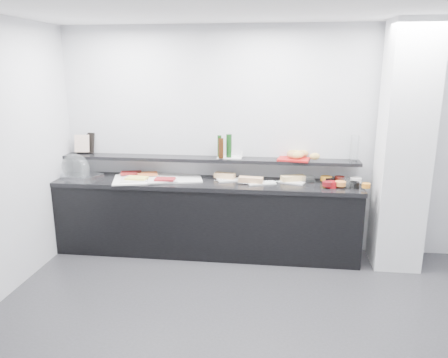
# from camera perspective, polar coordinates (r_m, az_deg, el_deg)

# --- Properties ---
(ground) EXTENTS (5.00, 5.00, 0.00)m
(ground) POSITION_cam_1_polar(r_m,az_deg,el_deg) (3.93, 4.13, -19.99)
(ground) COLOR #2D2D30
(ground) RESTS_ON ground
(back_wall) EXTENTS (5.00, 0.02, 2.70)m
(back_wall) POSITION_cam_1_polar(r_m,az_deg,el_deg) (5.31, 5.59, 4.99)
(back_wall) COLOR silver
(back_wall) RESTS_ON ground
(column) EXTENTS (0.50, 0.50, 2.70)m
(column) POSITION_cam_1_polar(r_m,az_deg,el_deg) (5.15, 22.43, 3.65)
(column) COLOR white
(column) RESTS_ON ground
(buffet_cabinet) EXTENTS (3.60, 0.60, 0.85)m
(buffet_cabinet) POSITION_cam_1_polar(r_m,az_deg,el_deg) (5.32, -2.35, -5.24)
(buffet_cabinet) COLOR black
(buffet_cabinet) RESTS_ON ground
(counter_top) EXTENTS (3.62, 0.62, 0.05)m
(counter_top) POSITION_cam_1_polar(r_m,az_deg,el_deg) (5.19, -2.40, -0.56)
(counter_top) COLOR black
(counter_top) RESTS_ON buffet_cabinet
(wall_shelf) EXTENTS (3.60, 0.25, 0.04)m
(wall_shelf) POSITION_cam_1_polar(r_m,az_deg,el_deg) (5.29, -2.11, 2.59)
(wall_shelf) COLOR black
(wall_shelf) RESTS_ON back_wall
(cloche_base) EXTENTS (0.56, 0.48, 0.04)m
(cloche_base) POSITION_cam_1_polar(r_m,az_deg,el_deg) (5.66, -18.24, 0.47)
(cloche_base) COLOR silver
(cloche_base) RESTS_ON counter_top
(cloche_dome) EXTENTS (0.46, 0.37, 0.34)m
(cloche_dome) POSITION_cam_1_polar(r_m,az_deg,el_deg) (5.61, -18.81, 1.41)
(cloche_dome) COLOR white
(cloche_dome) RESTS_ON cloche_base
(linen_runner) EXTENTS (1.14, 0.75, 0.01)m
(linen_runner) POSITION_cam_1_polar(r_m,az_deg,el_deg) (5.33, -8.64, 0.06)
(linen_runner) COLOR white
(linen_runner) RESTS_ON counter_top
(platter_meat_a) EXTENTS (0.30, 0.25, 0.01)m
(platter_meat_a) POSITION_cam_1_polar(r_m,az_deg,el_deg) (5.53, -12.02, 0.60)
(platter_meat_a) COLOR silver
(platter_meat_a) RESTS_ON linen_runner
(food_meat_a) EXTENTS (0.28, 0.22, 0.02)m
(food_meat_a) POSITION_cam_1_polar(r_m,az_deg,el_deg) (5.53, -12.04, 0.79)
(food_meat_a) COLOR maroon
(food_meat_a) RESTS_ON platter_meat_a
(platter_salmon) EXTENTS (0.34, 0.27, 0.01)m
(platter_salmon) POSITION_cam_1_polar(r_m,az_deg,el_deg) (5.50, -10.08, 0.61)
(platter_salmon) COLOR silver
(platter_salmon) RESTS_ON linen_runner
(food_salmon) EXTENTS (0.28, 0.22, 0.02)m
(food_salmon) POSITION_cam_1_polar(r_m,az_deg,el_deg) (5.45, -9.96, 0.68)
(food_salmon) COLOR #D9622C
(food_salmon) RESTS_ON platter_salmon
(platter_cheese) EXTENTS (0.36, 0.29, 0.01)m
(platter_cheese) POSITION_cam_1_polar(r_m,az_deg,el_deg) (5.26, -11.62, -0.09)
(platter_cheese) COLOR white
(platter_cheese) RESTS_ON linen_runner
(food_cheese) EXTENTS (0.25, 0.17, 0.02)m
(food_cheese) POSITION_cam_1_polar(r_m,az_deg,el_deg) (5.26, -11.34, 0.13)
(food_cheese) COLOR #FBEC61
(food_cheese) RESTS_ON platter_cheese
(platter_meat_b) EXTENTS (0.40, 0.33, 0.01)m
(platter_meat_b) POSITION_cam_1_polar(r_m,az_deg,el_deg) (5.18, -8.08, -0.16)
(platter_meat_b) COLOR white
(platter_meat_b) RESTS_ON linen_runner
(food_meat_b) EXTENTS (0.23, 0.15, 0.02)m
(food_meat_b) POSITION_cam_1_polar(r_m,az_deg,el_deg) (5.15, -7.73, -0.03)
(food_meat_b) COLOR maroon
(food_meat_b) RESTS_ON platter_meat_b
(sandwich_plate_left) EXTENTS (0.43, 0.30, 0.01)m
(sandwich_plate_left) POSITION_cam_1_polar(r_m,az_deg,el_deg) (5.23, 1.27, -0.06)
(sandwich_plate_left) COLOR silver
(sandwich_plate_left) RESTS_ON counter_top
(sandwich_food_left) EXTENTS (0.26, 0.15, 0.06)m
(sandwich_food_left) POSITION_cam_1_polar(r_m,az_deg,el_deg) (5.26, 0.10, 0.47)
(sandwich_food_left) COLOR #E6AF78
(sandwich_food_left) RESTS_ON sandwich_plate_left
(tongs_left) EXTENTS (0.14, 0.08, 0.01)m
(tongs_left) POSITION_cam_1_polar(r_m,az_deg,el_deg) (5.16, -0.44, -0.12)
(tongs_left) COLOR silver
(tongs_left) RESTS_ON sandwich_plate_left
(sandwich_plate_mid) EXTENTS (0.35, 0.24, 0.01)m
(sandwich_plate_mid) POSITION_cam_1_polar(r_m,az_deg,el_deg) (5.09, 4.91, -0.53)
(sandwich_plate_mid) COLOR white
(sandwich_plate_mid) RESTS_ON counter_top
(sandwich_food_mid) EXTENTS (0.29, 0.14, 0.06)m
(sandwich_food_mid) POSITION_cam_1_polar(r_m,az_deg,el_deg) (5.08, 3.52, -0.09)
(sandwich_food_mid) COLOR tan
(sandwich_food_mid) RESTS_ON sandwich_plate_mid
(tongs_mid) EXTENTS (0.16, 0.02, 0.01)m
(tongs_mid) POSITION_cam_1_polar(r_m,az_deg,el_deg) (5.01, 2.57, -0.57)
(tongs_mid) COLOR silver
(tongs_mid) RESTS_ON sandwich_plate_mid
(sandwich_plate_right) EXTENTS (0.32, 0.22, 0.01)m
(sandwich_plate_right) POSITION_cam_1_polar(r_m,az_deg,el_deg) (5.16, 8.82, -0.42)
(sandwich_plate_right) COLOR silver
(sandwich_plate_right) RESTS_ON counter_top
(sandwich_food_right) EXTENTS (0.30, 0.20, 0.06)m
(sandwich_food_right) POSITION_cam_1_polar(r_m,az_deg,el_deg) (5.21, 8.99, 0.12)
(sandwich_food_right) COLOR #DBB573
(sandwich_food_right) RESTS_ON sandwich_plate_right
(tongs_right) EXTENTS (0.16, 0.01, 0.01)m
(tongs_right) POSITION_cam_1_polar(r_m,az_deg,el_deg) (5.12, 6.38, -0.32)
(tongs_right) COLOR silver
(tongs_right) RESTS_ON sandwich_plate_right
(bowl_glass_fruit) EXTENTS (0.20, 0.20, 0.07)m
(bowl_glass_fruit) POSITION_cam_1_polar(r_m,az_deg,el_deg) (5.22, 10.96, -0.04)
(bowl_glass_fruit) COLOR silver
(bowl_glass_fruit) RESTS_ON counter_top
(fill_glass_fruit) EXTENTS (0.15, 0.15, 0.05)m
(fill_glass_fruit) POSITION_cam_1_polar(r_m,az_deg,el_deg) (5.25, 13.21, 0.06)
(fill_glass_fruit) COLOR orange
(fill_glass_fruit) RESTS_ON bowl_glass_fruit
(bowl_black_jam) EXTENTS (0.15, 0.15, 0.07)m
(bowl_black_jam) POSITION_cam_1_polar(r_m,az_deg,el_deg) (5.24, 13.61, -0.14)
(bowl_black_jam) COLOR black
(bowl_black_jam) RESTS_ON counter_top
(fill_black_jam) EXTENTS (0.13, 0.13, 0.05)m
(fill_black_jam) POSITION_cam_1_polar(r_m,az_deg,el_deg) (5.29, 14.86, 0.06)
(fill_black_jam) COLOR #61140D
(fill_black_jam) RESTS_ON bowl_black_jam
(bowl_glass_cream) EXTENTS (0.16, 0.16, 0.07)m
(bowl_glass_cream) POSITION_cam_1_polar(r_m,az_deg,el_deg) (5.26, 15.60, -0.21)
(bowl_glass_cream) COLOR white
(bowl_glass_cream) RESTS_ON counter_top
(fill_glass_cream) EXTENTS (0.17, 0.17, 0.05)m
(fill_glass_cream) POSITION_cam_1_polar(r_m,az_deg,el_deg) (5.27, 16.82, -0.12)
(fill_glass_cream) COLOR white
(fill_glass_cream) RESTS_ON bowl_glass_cream
(bowl_red_jam) EXTENTS (0.15, 0.15, 0.07)m
(bowl_red_jam) POSITION_cam_1_polar(r_m,az_deg,el_deg) (5.05, 13.85, -0.70)
(bowl_red_jam) COLOR maroon
(bowl_red_jam) RESTS_ON counter_top
(fill_red_jam) EXTENTS (0.12, 0.12, 0.05)m
(fill_red_jam) POSITION_cam_1_polar(r_m,az_deg,el_deg) (5.02, 13.32, -0.62)
(fill_red_jam) COLOR #610D12
(fill_red_jam) RESTS_ON bowl_red_jam
(bowl_glass_salmon) EXTENTS (0.17, 0.17, 0.07)m
(bowl_glass_salmon) POSITION_cam_1_polar(r_m,az_deg,el_deg) (5.10, 16.15, -0.71)
(bowl_glass_salmon) COLOR silver
(bowl_glass_salmon) RESTS_ON counter_top
(fill_glass_salmon) EXTENTS (0.13, 0.13, 0.05)m
(fill_glass_salmon) POSITION_cam_1_polar(r_m,az_deg,el_deg) (5.06, 14.97, -0.58)
(fill_glass_salmon) COLOR orange
(fill_glass_salmon) RESTS_ON bowl_glass_salmon
(bowl_black_fruit) EXTENTS (0.14, 0.14, 0.07)m
(bowl_black_fruit) POSITION_cam_1_polar(r_m,az_deg,el_deg) (5.09, 16.69, -0.76)
(bowl_black_fruit) COLOR black
(bowl_black_fruit) RESTS_ON counter_top
(fill_black_fruit) EXTENTS (0.11, 0.11, 0.05)m
(fill_black_fruit) POSITION_cam_1_polar(r_m,az_deg,el_deg) (5.06, 18.07, -0.82)
(fill_black_fruit) COLOR orange
(fill_black_fruit) RESTS_ON bowl_black_fruit
(framed_print) EXTENTS (0.26, 0.13, 0.26)m
(framed_print) POSITION_cam_1_polar(r_m,az_deg,el_deg) (5.85, -17.65, 4.55)
(framed_print) COLOR black
(framed_print) RESTS_ON wall_shelf
(print_art) EXTENTS (0.19, 0.08, 0.22)m
(print_art) POSITION_cam_1_polar(r_m,az_deg,el_deg) (5.79, -18.07, 4.43)
(print_art) COLOR #D4AA99
(print_art) RESTS_ON framed_print
(condiment_tray) EXTENTS (0.30, 0.19, 0.01)m
(condiment_tray) POSITION_cam_1_polar(r_m,az_deg,el_deg) (5.28, 0.72, 2.87)
(condiment_tray) COLOR white
(condiment_tray) RESTS_ON wall_shelf
(bottle_green_a) EXTENTS (0.06, 0.06, 0.26)m
(bottle_green_a) POSITION_cam_1_polar(r_m,az_deg,el_deg) (5.26, -0.60, 4.33)
(bottle_green_a) COLOR #11370F
(bottle_green_a) RESTS_ON condiment_tray
(bottle_brown) EXTENTS (0.07, 0.07, 0.24)m
(bottle_brown) POSITION_cam_1_polar(r_m,az_deg,el_deg) (5.18, -0.41, 4.05)
(bottle_brown) COLOR #381C0A
(bottle_brown) RESTS_ON condiment_tray
(bottle_green_b) EXTENTS (0.09, 0.09, 0.28)m
(bottle_green_b) POSITION_cam_1_polar(r_m,az_deg,el_deg) (5.22, 0.65, 4.36)
(bottle_green_b) COLOR #103B12
(bottle_green_b) RESTS_ON condiment_tray
(bottle_hot) EXTENTS (0.05, 0.05, 0.18)m
(bottle_hot) POSITION_cam_1_polar(r_m,az_deg,el_deg) (5.25, 0.56, 3.86)
(bottle_hot) COLOR red
(bottle_hot) RESTS_ON condiment_tray
(shaker_salt) EXTENTS (0.04, 0.04, 0.07)m
(shaker_salt) POSITION_cam_1_polar(r_m,az_deg,el_deg) (5.28, 2.36, 3.30)
(shaker_salt) COLOR silver
(shaker_salt) RESTS_ON condiment_tray
(shaker_pepper) EXTENTS (0.04, 0.04, 0.07)m
(shaker_pepper) POSITION_cam_1_polar(r_m,az_deg,el_deg) (5.24, 0.81, 3.22)
(shaker_pepper) COLOR white
(shaker_pepper) RESTS_ON condiment_tray
(bread_tray) EXTENTS (0.40, 0.31, 0.02)m
(bread_tray) POSITION_cam_1_polar(r_m,az_deg,el_deg) (5.22, 9.07, 2.58)
(bread_tray) COLOR #AF1213
(bread_tray) RESTS_ON wall_shelf
(bread_roll_nw) EXTENTS (0.15, 0.11, 0.08)m
(bread_roll_nw) POSITION_cam_1_polar(r_m,az_deg,el_deg) (5.30, 9.39, 3.31)
(bread_roll_nw) COLOR gold
(bread_roll_nw) RESTS_ON bread_tray
(bread_roll_n) EXTENTS (0.15, 0.11, 0.08)m
(bread_roll_n) POSITION_cam_1_polar(r_m,az_deg,el_deg) (5.30, 8.99, 3.32)
(bread_roll_n) COLOR #AF8743
(bread_roll_n) RESTS_ON bread_tray
(bread_roll_ne) EXTENTS (0.15, 0.11, 0.08)m
(bread_roll_ne) POSITION_cam_1_polar(r_m,az_deg,el_deg) (5.31, 10.22, 3.30)
(bread_roll_ne) COLOR #B78445
(bread_roll_ne) RESTS_ON bread_tray
(bread_roll_sw) EXTENTS (0.17, 0.14, 0.08)m
(bread_roll_sw) POSITION_cam_1_polar(r_m,az_deg,el_deg) (5.19, 9.03, 3.10)
(bread_roll_sw) COLOR #B17543
(bread_roll_sw) RESTS_ON bread_tray
(bread_roll_s) EXTENTS (0.15, 0.12, 0.08)m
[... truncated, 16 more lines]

